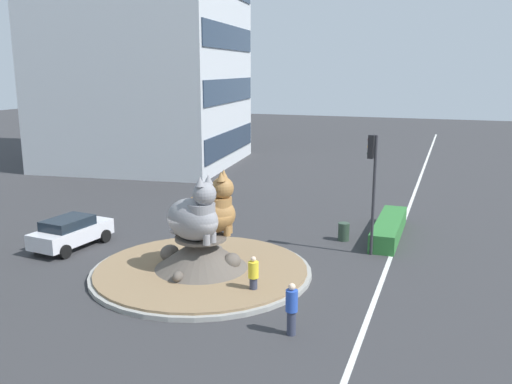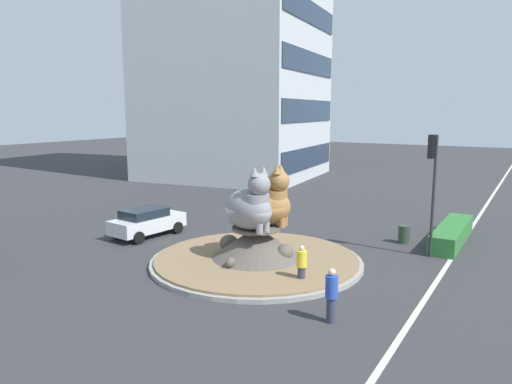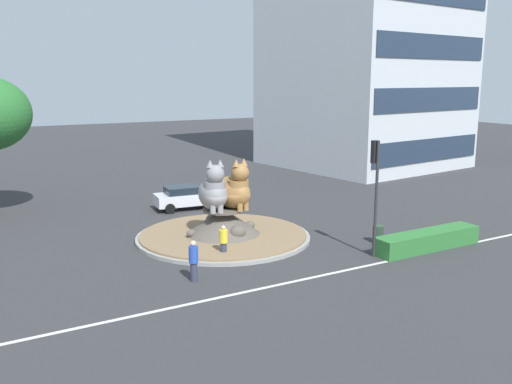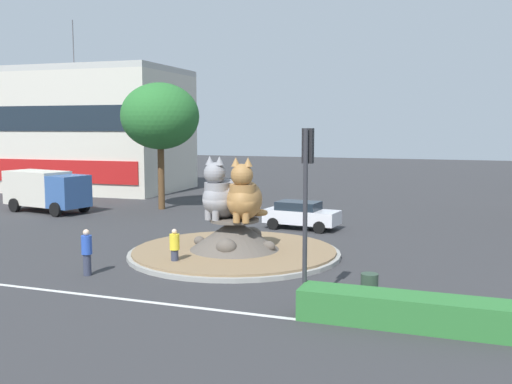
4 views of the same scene
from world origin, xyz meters
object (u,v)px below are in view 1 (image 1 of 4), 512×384
(pedestrian_yellow_shirt, at_px, (253,275))
(pedestrian_blue_shirt, at_px, (292,308))
(litter_bin, at_px, (344,232))
(traffic_light_mast, at_px, (372,173))
(cat_statue_grey, at_px, (195,217))
(cat_statue_tabby, at_px, (211,211))
(sedan_on_far_lane, at_px, (71,232))

(pedestrian_yellow_shirt, distance_m, pedestrian_blue_shirt, 3.36)
(pedestrian_yellow_shirt, relative_size, litter_bin, 1.73)
(traffic_light_mast, bearing_deg, pedestrian_blue_shirt, 84.09)
(pedestrian_blue_shirt, bearing_deg, cat_statue_grey, -56.55)
(cat_statue_tabby, relative_size, sedan_on_far_lane, 0.68)
(cat_statue_grey, height_order, cat_statue_tabby, cat_statue_grey)
(cat_statue_grey, distance_m, cat_statue_tabby, 1.11)
(cat_statue_tabby, distance_m, pedestrian_blue_shirt, 6.81)
(cat_statue_tabby, bearing_deg, pedestrian_yellow_shirt, -48.07)
(cat_statue_tabby, relative_size, pedestrian_blue_shirt, 1.63)
(cat_statue_tabby, relative_size, pedestrian_yellow_shirt, 1.84)
(cat_statue_grey, xyz_separation_m, traffic_light_mast, (5.40, -6.17, 1.22))
(sedan_on_far_lane, distance_m, litter_bin, 13.26)
(cat_statue_grey, height_order, litter_bin, cat_statue_grey)
(traffic_light_mast, bearing_deg, cat_statue_grey, 42.66)
(pedestrian_blue_shirt, bearing_deg, litter_bin, -110.63)
(traffic_light_mast, distance_m, pedestrian_blue_shirt, 9.32)
(cat_statue_grey, distance_m, litter_bin, 8.78)
(pedestrian_yellow_shirt, bearing_deg, cat_statue_tabby, -167.59)
(traffic_light_mast, bearing_deg, pedestrian_yellow_shirt, 63.25)
(sedan_on_far_lane, bearing_deg, pedestrian_yellow_shirt, -96.97)
(cat_statue_grey, relative_size, traffic_light_mast, 0.51)
(cat_statue_grey, height_order, pedestrian_blue_shirt, cat_statue_grey)
(cat_statue_grey, xyz_separation_m, pedestrian_blue_shirt, (-3.38, -5.03, -1.69))
(pedestrian_yellow_shirt, height_order, litter_bin, pedestrian_yellow_shirt)
(litter_bin, bearing_deg, cat_statue_grey, 146.77)
(pedestrian_yellow_shirt, xyz_separation_m, sedan_on_far_lane, (2.38, 10.16, -0.01))
(cat_statue_tabby, xyz_separation_m, sedan_on_far_lane, (0.41, 7.54, -1.81))
(pedestrian_yellow_shirt, height_order, sedan_on_far_lane, pedestrian_yellow_shirt)
(cat_statue_grey, relative_size, pedestrian_blue_shirt, 1.61)
(traffic_light_mast, height_order, pedestrian_yellow_shirt, traffic_light_mast)
(cat_statue_tabby, bearing_deg, litter_bin, 42.27)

